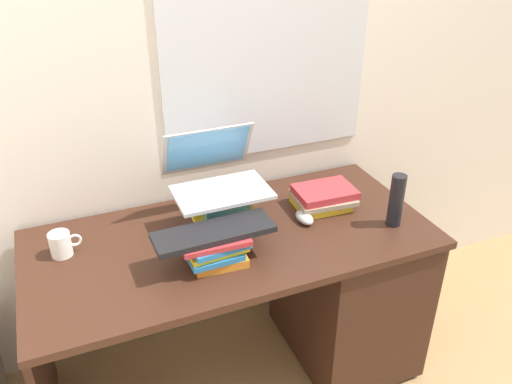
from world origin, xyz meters
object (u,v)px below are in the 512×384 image
Objects in this scene: laptop at (216,174)px; mug at (61,244)px; book_stack_tall at (223,212)px; keyboard at (214,232)px; book_stack_keyboard_riser at (215,247)px; book_stack_side at (323,197)px; computer_mouse at (304,217)px; desk at (322,284)px; water_bottle at (396,200)px.

laptop reaches higher than mug.
book_stack_tall is 0.22m from keyboard.
book_stack_keyboard_riser reaches higher than book_stack_side.
computer_mouse is (0.31, -0.15, -0.19)m from laptop.
desk is 4.31× the size of laptop.
book_stack_tall is (-0.40, 0.10, 0.40)m from desk.
book_stack_tall is at bearing -87.85° from laptop.
book_stack_side is (0.53, 0.19, -0.01)m from book_stack_keyboard_riser.
desk is at bearing 9.13° from keyboard.
laptop is (0.10, 0.26, 0.15)m from book_stack_keyboard_riser.
book_stack_keyboard_riser is at bearing -110.18° from laptop.
book_stack_tall is at bearing 61.10° from keyboard.
mug is at bearing -178.78° from laptop.
laptop is at bearing 157.90° from desk.
desk is 0.68m from keyboard.
desk is 14.74× the size of computer_mouse.
mug is (-0.59, -0.01, -0.16)m from laptop.
book_stack_tall reaches higher than book_stack_side.
desk is 6.19× the size of book_stack_tall.
book_stack_keyboard_riser reaches higher than desk.
desk is 5.96× the size of book_stack_side.
laptop is 1.65× the size of water_bottle.
computer_mouse reaches higher than desk.
book_stack_tall is at bearing 159.85° from water_bottle.
book_stack_keyboard_riser is 2.15× the size of mug.
book_stack_tall is at bearing 179.63° from book_stack_side.
desk is 0.39m from book_stack_side.
book_stack_tall reaches higher than computer_mouse.
keyboard is at bearing -117.81° from book_stack_tall.
book_stack_side is 0.72× the size of laptop.
book_stack_tall is at bearing -5.29° from mug.
book_stack_side is at bearing 18.00° from keyboard.
laptop reaches higher than keyboard.
book_stack_keyboard_riser is at bearing -26.35° from mug.
desk is at bearing 10.62° from book_stack_keyboard_riser.
book_stack_side is at bearing -3.22° from mug.
desk is 0.58m from book_stack_tall.
book_stack_side is 0.15m from computer_mouse.
laptop is 0.61m from mug.
water_bottle is (0.22, -0.13, 0.44)m from desk.
book_stack_side is (0.44, -0.00, -0.03)m from book_stack_tall.
water_bottle is (1.22, -0.28, 0.06)m from mug.
desk is at bearing -22.10° from laptop.
laptop is 0.29m from keyboard.
mug is 0.53× the size of water_bottle.
laptop is at bearing 170.86° from book_stack_side.
book_stack_tall is 1.02× the size of book_stack_keyboard_riser.
water_bottle is at bearing -20.15° from book_stack_tall.
laptop is at bearing 92.15° from book_stack_tall.
desk is 0.51m from water_bottle.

